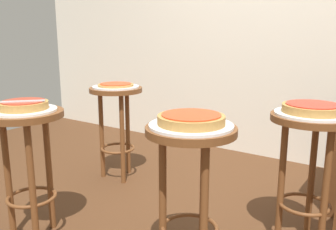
# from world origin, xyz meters

# --- Properties ---
(ground_plane) EXTENTS (6.00, 6.00, 0.00)m
(ground_plane) POSITION_xyz_m (0.00, 0.00, 0.00)
(ground_plane) COLOR #4C2D19
(stool_foreground) EXTENTS (0.41, 0.41, 0.74)m
(stool_foreground) POSITION_xyz_m (-0.63, -0.54, 0.56)
(stool_foreground) COLOR brown
(stool_foreground) RESTS_ON ground_plane
(serving_plate_foreground) EXTENTS (0.34, 0.34, 0.01)m
(serving_plate_foreground) POSITION_xyz_m (-0.63, -0.54, 0.75)
(serving_plate_foreground) COLOR white
(serving_plate_foreground) RESTS_ON stool_foreground
(pizza_foreground) EXTENTS (0.26, 0.26, 0.05)m
(pizza_foreground) POSITION_xyz_m (-0.63, -0.54, 0.78)
(pizza_foreground) COLOR #B78442
(pizza_foreground) RESTS_ON serving_plate_foreground
(stool_middle) EXTENTS (0.41, 0.41, 0.74)m
(stool_middle) POSITION_xyz_m (0.28, -0.32, 0.56)
(stool_middle) COLOR brown
(stool_middle) RESTS_ON ground_plane
(serving_plate_middle) EXTENTS (0.38, 0.38, 0.01)m
(serving_plate_middle) POSITION_xyz_m (0.28, -0.32, 0.75)
(serving_plate_middle) COLOR silver
(serving_plate_middle) RESTS_ON stool_middle
(pizza_middle) EXTENTS (0.30, 0.30, 0.05)m
(pizza_middle) POSITION_xyz_m (0.28, -0.32, 0.78)
(pizza_middle) COLOR #B78442
(pizza_middle) RESTS_ON serving_plate_middle
(stool_leftside) EXTENTS (0.41, 0.41, 0.74)m
(stool_leftside) POSITION_xyz_m (0.66, 0.25, 0.56)
(stool_leftside) COLOR brown
(stool_leftside) RESTS_ON ground_plane
(serving_plate_leftside) EXTENTS (0.38, 0.38, 0.01)m
(serving_plate_leftside) POSITION_xyz_m (0.66, 0.25, 0.75)
(serving_plate_leftside) COLOR silver
(serving_plate_leftside) RESTS_ON stool_leftside
(pizza_leftside) EXTENTS (0.30, 0.30, 0.05)m
(pizza_leftside) POSITION_xyz_m (0.66, 0.25, 0.78)
(pizza_leftside) COLOR #B78442
(pizza_leftside) RESTS_ON serving_plate_leftside
(stool_rear) EXTENTS (0.41, 0.41, 0.74)m
(stool_rear) POSITION_xyz_m (-0.85, 0.41, 0.56)
(stool_rear) COLOR brown
(stool_rear) RESTS_ON ground_plane
(serving_plate_rear) EXTENTS (0.36, 0.36, 0.01)m
(serving_plate_rear) POSITION_xyz_m (-0.85, 0.41, 0.75)
(serving_plate_rear) COLOR silver
(serving_plate_rear) RESTS_ON stool_rear
(pizza_rear) EXTENTS (0.28, 0.28, 0.02)m
(pizza_rear) POSITION_xyz_m (-0.85, 0.41, 0.77)
(pizza_rear) COLOR #B78442
(pizza_rear) RESTS_ON serving_plate_rear
(pizza_server_knife) EXTENTS (0.17, 0.18, 0.01)m
(pizza_server_knife) POSITION_xyz_m (-0.60, -0.56, 0.81)
(pizza_server_knife) COLOR silver
(pizza_server_knife) RESTS_ON pizza_foreground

